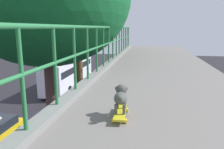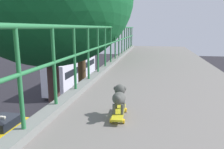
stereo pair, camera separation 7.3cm
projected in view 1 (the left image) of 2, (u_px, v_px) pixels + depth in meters
name	position (u px, v px, depth m)	size (l,w,h in m)	color
car_white_seventh	(72.00, 115.00, 16.71)	(1.82, 4.43, 1.35)	silver
city_bus	(69.00, 71.00, 26.83)	(2.51, 11.64, 3.44)	white
roadside_tree_far	(77.00, 2.00, 11.20)	(5.12, 5.12, 10.24)	brown
toy_skateboard	(120.00, 112.00, 2.77)	(0.20, 0.56, 0.08)	gold
small_dog	(121.00, 96.00, 2.77)	(0.18, 0.40, 0.31)	#4C4D49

